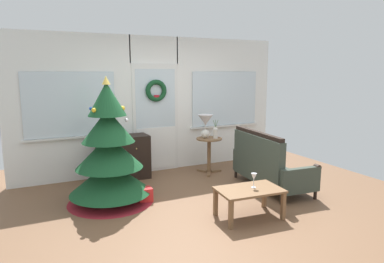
# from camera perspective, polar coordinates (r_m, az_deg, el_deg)

# --- Properties ---
(ground_plane) EXTENTS (6.76, 6.76, 0.00)m
(ground_plane) POSITION_cam_1_polar(r_m,az_deg,el_deg) (5.02, 2.25, -12.36)
(ground_plane) COLOR brown
(back_wall_with_door) EXTENTS (5.20, 0.19, 2.55)m
(back_wall_with_door) POSITION_cam_1_polar(r_m,az_deg,el_deg) (6.58, -6.19, 4.46)
(back_wall_with_door) COLOR white
(back_wall_with_door) RESTS_ON ground
(christmas_tree) EXTENTS (1.25, 1.25, 1.84)m
(christmas_tree) POSITION_cam_1_polar(r_m,az_deg,el_deg) (5.13, -13.55, -4.25)
(christmas_tree) COLOR #4C331E
(christmas_tree) RESTS_ON ground
(dresser_cabinet) EXTENTS (0.90, 0.45, 0.78)m
(dresser_cabinet) POSITION_cam_1_polar(r_m,az_deg,el_deg) (6.26, -11.31, -4.27)
(dresser_cabinet) COLOR black
(dresser_cabinet) RESTS_ON ground
(settee_sofa) EXTENTS (0.82, 1.56, 0.96)m
(settee_sofa) POSITION_cam_1_polar(r_m,az_deg,el_deg) (5.79, 12.31, -5.61)
(settee_sofa) COLOR black
(settee_sofa) RESTS_ON ground
(side_table) EXTENTS (0.50, 0.48, 0.67)m
(side_table) POSITION_cam_1_polar(r_m,az_deg,el_deg) (6.47, 2.85, -2.80)
(side_table) COLOR brown
(side_table) RESTS_ON ground
(table_lamp) EXTENTS (0.28, 0.28, 0.44)m
(table_lamp) POSITION_cam_1_polar(r_m,az_deg,el_deg) (6.39, 2.24, 1.42)
(table_lamp) COLOR silver
(table_lamp) RESTS_ON side_table
(flower_vase) EXTENTS (0.11, 0.10, 0.35)m
(flower_vase) POSITION_cam_1_polar(r_m,az_deg,el_deg) (6.40, 3.91, -0.10)
(flower_vase) COLOR beige
(flower_vase) RESTS_ON side_table
(coffee_table) EXTENTS (0.88, 0.58, 0.39)m
(coffee_table) POSITION_cam_1_polar(r_m,az_deg,el_deg) (4.62, 9.46, -10.01)
(coffee_table) COLOR brown
(coffee_table) RESTS_ON ground
(wine_glass) EXTENTS (0.08, 0.08, 0.20)m
(wine_glass) POSITION_cam_1_polar(r_m,az_deg,el_deg) (4.61, 10.22, -7.47)
(wine_glass) COLOR silver
(wine_glass) RESTS_ON coffee_table
(gift_box) EXTENTS (0.21, 0.19, 0.21)m
(gift_box) POSITION_cam_1_polar(r_m,az_deg,el_deg) (5.22, -7.84, -10.33)
(gift_box) COLOR red
(gift_box) RESTS_ON ground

